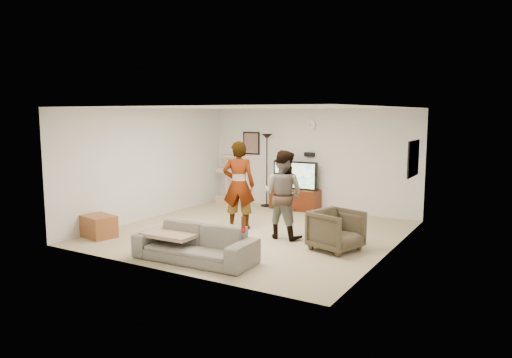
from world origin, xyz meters
The scene contains 24 objects.
floor centered at (0.00, 0.00, -0.01)m, with size 5.50×5.50×0.02m, color tan.
ceiling centered at (0.00, 0.00, 2.51)m, with size 5.50×5.50×0.02m, color white.
wall_back centered at (0.00, 2.75, 1.25)m, with size 5.50×0.04×2.50m, color silver.
wall_front centered at (0.00, -2.75, 1.25)m, with size 5.50×0.04×2.50m, color silver.
wall_left centered at (-2.75, 0.00, 1.25)m, with size 0.04×5.50×2.50m, color silver.
wall_right centered at (2.75, 0.00, 1.25)m, with size 0.04×5.50×2.50m, color silver.
wall_clock centered at (0.00, 2.72, 2.10)m, with size 0.26×0.26×0.04m, color silver.
wall_speaker centered at (0.00, 2.69, 1.38)m, with size 0.25×0.10×0.10m, color black.
picture_back centered at (-1.70, 2.73, 1.60)m, with size 0.42×0.03×0.52m, color brown.
picture_right centered at (2.73, 1.60, 1.50)m, with size 0.03×0.78×0.62m, color #D1C056.
tv_stand centered at (-0.30, 2.50, 0.26)m, with size 1.24×0.45×0.52m, color #43180A.
console_box centered at (-0.39, 2.11, 0.04)m, with size 0.40×0.30×0.07m, color #B5B5BD.
tv centered at (-0.30, 2.50, 0.86)m, with size 1.17×0.08×0.69m, color black.
tv_screen centered at (-0.30, 2.46, 0.86)m, with size 1.08×0.01×0.61m, color #DEF559.
floor_lamp centered at (-1.12, 2.53, 0.93)m, with size 0.32×0.32×1.86m, color black.
cat_tree centered at (-2.25, 2.35, 0.66)m, with size 0.42×0.42×1.32m, color #C2A68D.
person_left centered at (-0.44, 0.13, 0.92)m, with size 0.67×0.44×1.83m, color #A1A1A1.
person_right centered at (0.70, -0.08, 0.85)m, with size 0.82×0.64×1.70m, color #225585.
sofa centered at (0.15, -2.10, 0.30)m, with size 2.02×0.79×0.59m, color slate.
throw_blanket centered at (-0.31, -2.10, 0.40)m, with size 0.90×0.70×0.06m, color tan.
beer_bottle centered at (1.07, -2.10, 0.72)m, with size 0.06×0.06×0.25m, color #51230E.
armchair centered at (1.90, -0.37, 0.36)m, with size 0.77×0.79×0.72m, color #3D3526.
side_table centered at (-2.40, -1.85, 0.21)m, with size 0.64×0.48×0.43m, color brown.
toy_ball centered at (-1.88, -0.15, 0.04)m, with size 0.08×0.08×0.08m, color #1B6994.
Camera 1 is at (4.85, -8.12, 2.40)m, focal length 33.62 mm.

